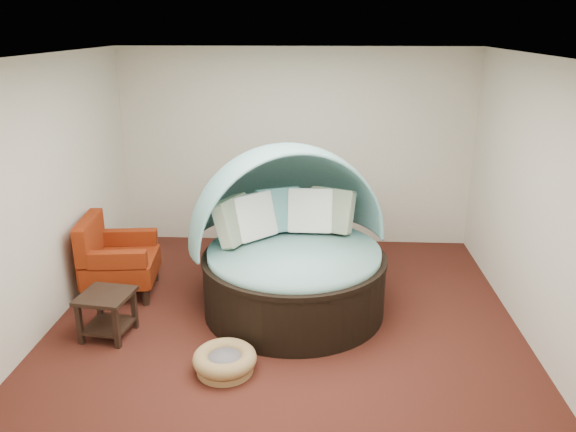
# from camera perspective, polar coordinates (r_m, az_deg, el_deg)

# --- Properties ---
(floor) EXTENTS (5.00, 5.00, 0.00)m
(floor) POSITION_cam_1_polar(r_m,az_deg,el_deg) (6.20, -0.29, -10.85)
(floor) COLOR #4C1E15
(floor) RESTS_ON ground
(wall_back) EXTENTS (5.00, 0.00, 5.00)m
(wall_back) POSITION_cam_1_polar(r_m,az_deg,el_deg) (8.06, 0.81, 6.89)
(wall_back) COLOR beige
(wall_back) RESTS_ON floor
(wall_front) EXTENTS (5.00, 0.00, 5.00)m
(wall_front) POSITION_cam_1_polar(r_m,az_deg,el_deg) (3.35, -3.07, -11.30)
(wall_front) COLOR beige
(wall_front) RESTS_ON floor
(wall_left) EXTENTS (0.00, 5.00, 5.00)m
(wall_left) POSITION_cam_1_polar(r_m,az_deg,el_deg) (6.31, -23.63, 1.84)
(wall_left) COLOR beige
(wall_left) RESTS_ON floor
(wall_right) EXTENTS (0.00, 5.00, 5.00)m
(wall_right) POSITION_cam_1_polar(r_m,az_deg,el_deg) (6.03, 24.13, 1.03)
(wall_right) COLOR beige
(wall_right) RESTS_ON floor
(ceiling) EXTENTS (5.00, 5.00, 0.00)m
(ceiling) POSITION_cam_1_polar(r_m,az_deg,el_deg) (5.39, -0.34, 15.93)
(ceiling) COLOR white
(ceiling) RESTS_ON wall_back
(canopy_daybed) EXTENTS (2.68, 2.64, 1.87)m
(canopy_daybed) POSITION_cam_1_polar(r_m,az_deg,el_deg) (6.23, 0.26, -1.92)
(canopy_daybed) COLOR black
(canopy_daybed) RESTS_ON floor
(pet_basket) EXTENTS (0.78, 0.78, 0.21)m
(pet_basket) POSITION_cam_1_polar(r_m,az_deg,el_deg) (5.43, -6.43, -14.40)
(pet_basket) COLOR olive
(pet_basket) RESTS_ON floor
(red_armchair) EXTENTS (0.91, 0.91, 0.96)m
(red_armchair) POSITION_cam_1_polar(r_m,az_deg,el_deg) (6.98, -17.16, -4.18)
(red_armchair) COLOR black
(red_armchair) RESTS_ON floor
(side_table) EXTENTS (0.56, 0.56, 0.48)m
(side_table) POSITION_cam_1_polar(r_m,az_deg,el_deg) (6.13, -17.93, -8.97)
(side_table) COLOR black
(side_table) RESTS_ON floor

